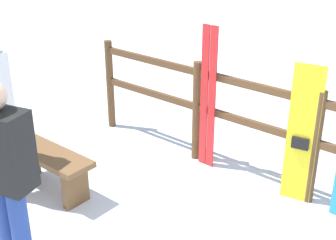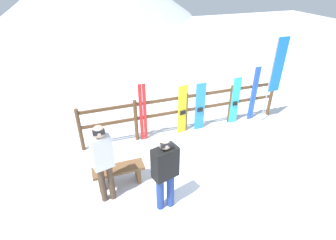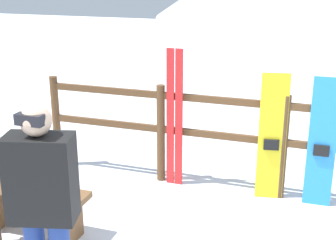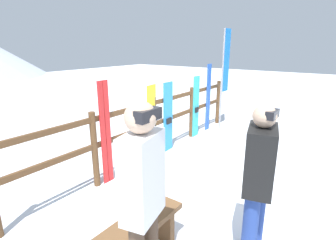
# 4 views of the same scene
# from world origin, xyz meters

# --- Properties ---
(fence) EXTENTS (5.90, 0.10, 1.21)m
(fence) POSITION_xyz_m (0.00, 1.84, 0.72)
(fence) COLOR brown
(fence) RESTS_ON ground
(bench) EXTENTS (1.11, 0.36, 0.47)m
(bench) POSITION_xyz_m (-2.21, 0.27, 0.33)
(bench) COLOR brown
(bench) RESTS_ON ground
(person_black) EXTENTS (0.52, 0.37, 1.65)m
(person_black) POSITION_xyz_m (-1.46, -0.65, 0.95)
(person_black) COLOR navy
(person_black) RESTS_ON ground
(ski_pair_red) EXTENTS (0.19, 0.02, 1.66)m
(ski_pair_red) POSITION_xyz_m (-1.26, 1.78, 0.83)
(ski_pair_red) COLOR red
(ski_pair_red) RESTS_ON ground
(snowboard_yellow) EXTENTS (0.30, 0.10, 1.46)m
(snowboard_yellow) POSITION_xyz_m (-0.12, 1.78, 0.73)
(snowboard_yellow) COLOR yellow
(snowboard_yellow) RESTS_ON ground
(snowboard_blue) EXTENTS (0.30, 0.06, 1.46)m
(snowboard_blue) POSITION_xyz_m (0.41, 1.78, 0.72)
(snowboard_blue) COLOR #288CE0
(snowboard_blue) RESTS_ON ground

